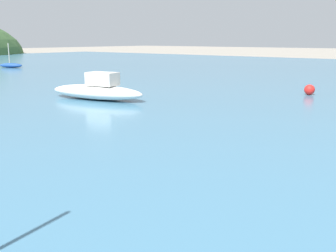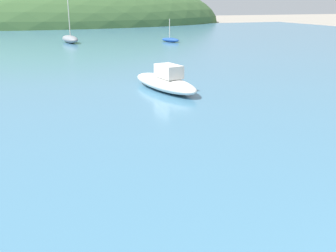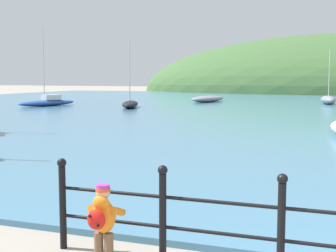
{
  "view_description": "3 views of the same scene",
  "coord_description": "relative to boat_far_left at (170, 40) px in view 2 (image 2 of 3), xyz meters",
  "views": [
    {
      "loc": [
        -10.28,
        2.13,
        2.5
      ],
      "look_at": [
        -4.01,
        7.08,
        0.73
      ],
      "focal_mm": 42.0,
      "sensor_mm": 36.0,
      "label": 1
    },
    {
      "loc": [
        -5.15,
        -1.02,
        3.64
      ],
      "look_at": [
        -2.0,
        7.48,
        0.77
      ],
      "focal_mm": 42.0,
      "sensor_mm": 36.0,
      "label": 2
    },
    {
      "loc": [
        -0.18,
        -3.66,
        2.26
      ],
      "look_at": [
        -3.43,
        5.27,
        1.26
      ],
      "focal_mm": 50.0,
      "sensor_mm": 36.0,
      "label": 3
    }
  ],
  "objects": [
    {
      "name": "boat_mid_harbor",
      "position": [
        -8.75,
        2.39,
        0.14
      ],
      "size": [
        1.59,
        3.45,
        4.31
      ],
      "color": "gray",
      "rests_on": "water"
    },
    {
      "name": "far_hillside",
      "position": [
        -7.83,
        36.87,
        -0.31
      ],
      "size": [
        60.63,
        33.34,
        17.09
      ],
      "color": "#3D6033",
      "rests_on": "ground"
    },
    {
      "name": "water",
      "position": [
        -7.83,
        -1.41,
        -0.26
      ],
      "size": [
        80.0,
        60.0,
        0.1
      ],
      "primitive_type": "cube",
      "color": "teal",
      "rests_on": "ground"
    },
    {
      "name": "boat_far_left",
      "position": [
        0.0,
        0.0,
        0.0
      ],
      "size": [
        1.53,
        2.19,
        2.05
      ],
      "color": "#1E4793",
      "rests_on": "water"
    },
    {
      "name": "boat_white_sailboat",
      "position": [
        -7.47,
        -19.22,
        0.15
      ],
      "size": [
        2.1,
        4.49,
        1.1
      ],
      "color": "silver",
      "rests_on": "water"
    }
  ]
}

